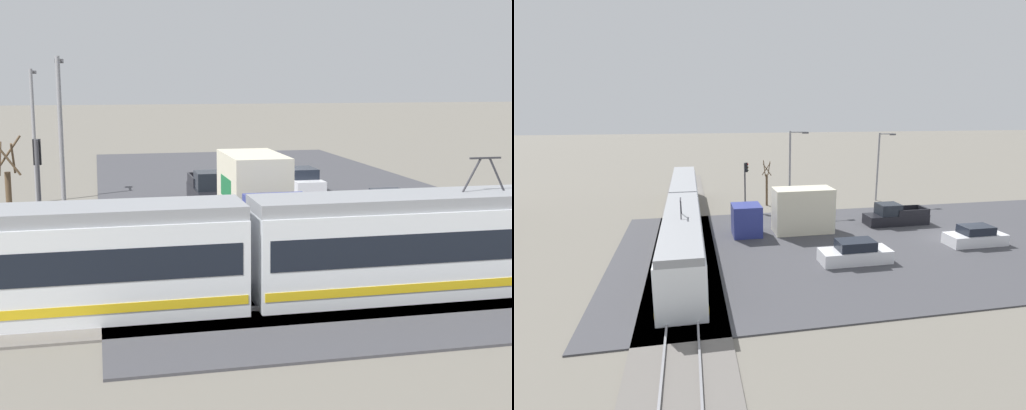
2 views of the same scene
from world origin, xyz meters
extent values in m
plane|color=slate|center=(0.00, 0.00, 0.00)|extent=(320.00, 320.00, 0.00)
cube|color=#424247|center=(0.00, 0.00, 0.04)|extent=(21.66, 51.62, 0.08)
cube|color=slate|center=(0.00, 20.97, 0.04)|extent=(72.81, 4.40, 0.08)
cube|color=gray|center=(0.00, 20.25, 0.15)|extent=(71.35, 0.10, 0.14)
cube|color=gray|center=(0.00, 21.69, 0.15)|extent=(71.35, 0.10, 0.14)
cube|color=white|center=(-1.63, 20.97, 1.52)|extent=(15.54, 2.50, 2.89)
cube|color=black|center=(-1.63, 20.97, 1.87)|extent=(15.08, 2.53, 0.96)
cube|color=gold|center=(-1.63, 20.97, 0.63)|extent=(15.39, 2.54, 0.28)
cube|color=gray|center=(-1.63, 20.97, 3.18)|extent=(15.54, 2.30, 0.41)
cylinder|color=#2D2D33|center=(-2.08, 20.97, 3.93)|extent=(0.66, 0.07, 1.15)
cylinder|color=#2D2D33|center=(-1.18, 20.97, 3.93)|extent=(0.66, 0.07, 1.15)
cube|color=#2D2D33|center=(-1.63, 20.97, 4.48)|extent=(1.10, 0.08, 0.06)
cube|color=navy|center=(4.03, 15.99, 1.33)|extent=(2.45, 2.28, 2.51)
cube|color=beige|center=(4.03, 11.28, 1.92)|extent=(2.45, 4.85, 3.69)
cube|color=#196B38|center=(5.27, 11.28, 2.29)|extent=(0.02, 2.43, 0.92)
cube|color=black|center=(4.63, 2.47, 0.53)|extent=(1.92, 5.58, 0.91)
cube|color=black|center=(4.63, 3.25, 1.48)|extent=(1.76, 1.90, 0.98)
cube|color=black|center=(5.51, 1.30, 1.25)|extent=(0.11, 2.79, 0.53)
cube|color=black|center=(3.75, 1.30, 1.25)|extent=(0.11, 2.79, 0.53)
cube|color=black|center=(4.63, -0.20, 1.25)|extent=(1.76, 0.22, 0.53)
cube|color=red|center=(5.38, -0.29, 0.81)|extent=(0.14, 0.04, 0.18)
cube|color=silver|center=(-3.34, 9.75, 0.52)|extent=(1.81, 4.75, 0.88)
cube|color=black|center=(-3.34, 9.75, 1.28)|extent=(1.56, 2.47, 0.64)
cube|color=silver|center=(-1.73, -0.60, 0.50)|extent=(1.82, 4.46, 0.85)
cube|color=black|center=(-1.73, -0.60, 1.24)|extent=(1.57, 2.32, 0.62)
cylinder|color=#47474C|center=(12.93, 14.86, 2.43)|extent=(0.16, 0.16, 4.85)
cube|color=black|center=(12.93, 14.68, 4.38)|extent=(0.28, 0.22, 0.95)
sphere|color=red|center=(12.93, 14.56, 4.70)|extent=(0.18, 0.18, 0.18)
sphere|color=#3C2C06|center=(12.93, 14.56, 4.38)|extent=(0.18, 0.18, 0.18)
sphere|color=black|center=(12.93, 14.56, 4.06)|extent=(0.18, 0.18, 0.18)
cylinder|color=brown|center=(14.29, 12.33, 1.69)|extent=(0.24, 0.24, 3.38)
cylinder|color=brown|center=(14.54, 12.33, 3.91)|extent=(0.09, 0.95, 1.30)
cylinder|color=brown|center=(14.29, 12.58, 4.03)|extent=(1.14, 0.09, 1.57)
cylinder|color=brown|center=(14.04, 12.33, 3.91)|extent=(0.09, 0.95, 1.30)
cylinder|color=brown|center=(14.29, 12.08, 4.03)|extent=(1.14, 0.09, 1.57)
cylinder|color=gray|center=(12.25, 10.33, 3.99)|extent=(0.20, 0.20, 7.98)
cylinder|color=gray|center=(12.25, 9.53, 7.86)|extent=(0.12, 1.60, 0.12)
cube|color=#515156|center=(12.25, 8.78, 7.80)|extent=(0.36, 0.60, 0.18)
cylinder|color=gray|center=(14.23, -0.30, 3.79)|extent=(0.20, 0.20, 7.59)
cylinder|color=gray|center=(14.23, -1.10, 7.47)|extent=(0.12, 1.60, 0.12)
cube|color=#515156|center=(14.23, -1.85, 7.41)|extent=(0.36, 0.60, 0.18)
camera|label=1|loc=(10.76, 41.95, 7.03)|focal=50.00mm
camera|label=2|loc=(-26.83, 20.28, 9.92)|focal=28.00mm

